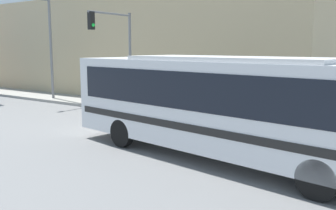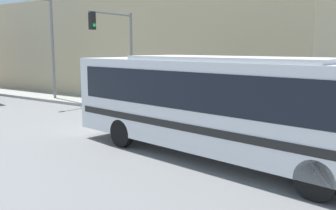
{
  "view_description": "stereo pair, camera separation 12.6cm",
  "coord_description": "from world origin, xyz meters",
  "px_view_note": "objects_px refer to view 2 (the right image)",
  "views": [
    {
      "loc": [
        -11.49,
        -3.68,
        3.68
      ],
      "look_at": [
        0.35,
        4.54,
        1.47
      ],
      "focal_mm": 40.0,
      "sensor_mm": 36.0,
      "label": 1
    },
    {
      "loc": [
        -11.41,
        -3.78,
        3.68
      ],
      "look_at": [
        0.35,
        4.54,
        1.47
      ],
      "focal_mm": 40.0,
      "sensor_mm": 36.0,
      "label": 2
    }
  ],
  "objects_px": {
    "city_bus": "(226,102)",
    "traffic_light_pole": "(118,43)",
    "parking_meter": "(150,95)",
    "street_lamp": "(49,40)",
    "pedestrian_near_corner": "(250,100)",
    "fire_hydrant": "(230,113)",
    "pedestrian_mid_block": "(216,95)"
  },
  "relations": [
    {
      "from": "city_bus",
      "to": "traffic_light_pole",
      "type": "distance_m",
      "value": 10.46
    },
    {
      "from": "city_bus",
      "to": "parking_meter",
      "type": "distance_m",
      "value": 9.59
    },
    {
      "from": "parking_meter",
      "to": "pedestrian_mid_block",
      "type": "bearing_deg",
      "value": -68.09
    },
    {
      "from": "fire_hydrant",
      "to": "pedestrian_near_corner",
      "type": "xyz_separation_m",
      "value": [
        1.23,
        -0.5,
        0.53
      ]
    },
    {
      "from": "street_lamp",
      "to": "pedestrian_near_corner",
      "type": "xyz_separation_m",
      "value": [
        1.27,
        -14.21,
        -3.14
      ]
    },
    {
      "from": "parking_meter",
      "to": "pedestrian_mid_block",
      "type": "xyz_separation_m",
      "value": [
        1.39,
        -3.45,
        0.09
      ]
    },
    {
      "from": "fire_hydrant",
      "to": "street_lamp",
      "type": "xyz_separation_m",
      "value": [
        -0.04,
        13.71,
        3.67
      ]
    },
    {
      "from": "parking_meter",
      "to": "pedestrian_mid_block",
      "type": "relative_size",
      "value": 0.69
    },
    {
      "from": "city_bus",
      "to": "pedestrian_mid_block",
      "type": "height_order",
      "value": "city_bus"
    },
    {
      "from": "pedestrian_near_corner",
      "to": "pedestrian_mid_block",
      "type": "relative_size",
      "value": 0.93
    },
    {
      "from": "pedestrian_mid_block",
      "to": "parking_meter",
      "type": "bearing_deg",
      "value": 111.91
    },
    {
      "from": "street_lamp",
      "to": "pedestrian_mid_block",
      "type": "relative_size",
      "value": 3.64
    },
    {
      "from": "parking_meter",
      "to": "traffic_light_pole",
      "type": "bearing_deg",
      "value": 123.03
    },
    {
      "from": "pedestrian_mid_block",
      "to": "fire_hydrant",
      "type": "bearing_deg",
      "value": -131.69
    },
    {
      "from": "city_bus",
      "to": "fire_hydrant",
      "type": "distance_m",
      "value": 6.48
    },
    {
      "from": "traffic_light_pole",
      "to": "pedestrian_mid_block",
      "type": "bearing_deg",
      "value": -64.54
    },
    {
      "from": "fire_hydrant",
      "to": "traffic_light_pole",
      "type": "relative_size",
      "value": 0.13
    },
    {
      "from": "city_bus",
      "to": "street_lamp",
      "type": "xyz_separation_m",
      "value": [
        5.71,
        16.33,
        2.23
      ]
    },
    {
      "from": "traffic_light_pole",
      "to": "street_lamp",
      "type": "relative_size",
      "value": 0.81
    },
    {
      "from": "parking_meter",
      "to": "street_lamp",
      "type": "xyz_separation_m",
      "value": [
        -0.04,
        8.7,
        3.16
      ]
    },
    {
      "from": "fire_hydrant",
      "to": "traffic_light_pole",
      "type": "xyz_separation_m",
      "value": [
        -0.95,
        6.47,
        3.39
      ]
    },
    {
      "from": "street_lamp",
      "to": "fire_hydrant",
      "type": "bearing_deg",
      "value": -89.81
    },
    {
      "from": "street_lamp",
      "to": "city_bus",
      "type": "bearing_deg",
      "value": -109.27
    },
    {
      "from": "traffic_light_pole",
      "to": "pedestrian_mid_block",
      "type": "relative_size",
      "value": 2.94
    },
    {
      "from": "fire_hydrant",
      "to": "parking_meter",
      "type": "bearing_deg",
      "value": 90.0
    },
    {
      "from": "traffic_light_pole",
      "to": "fire_hydrant",
      "type": "bearing_deg",
      "value": -81.64
    },
    {
      "from": "traffic_light_pole",
      "to": "pedestrian_near_corner",
      "type": "height_order",
      "value": "traffic_light_pole"
    },
    {
      "from": "fire_hydrant",
      "to": "pedestrian_mid_block",
      "type": "xyz_separation_m",
      "value": [
        1.39,
        1.56,
        0.6
      ]
    },
    {
      "from": "parking_meter",
      "to": "fire_hydrant",
      "type": "bearing_deg",
      "value": -90.0
    },
    {
      "from": "fire_hydrant",
      "to": "pedestrian_near_corner",
      "type": "bearing_deg",
      "value": -22.19
    },
    {
      "from": "fire_hydrant",
      "to": "city_bus",
      "type": "bearing_deg",
      "value": -155.53
    },
    {
      "from": "fire_hydrant",
      "to": "pedestrian_near_corner",
      "type": "distance_m",
      "value": 1.43
    }
  ]
}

